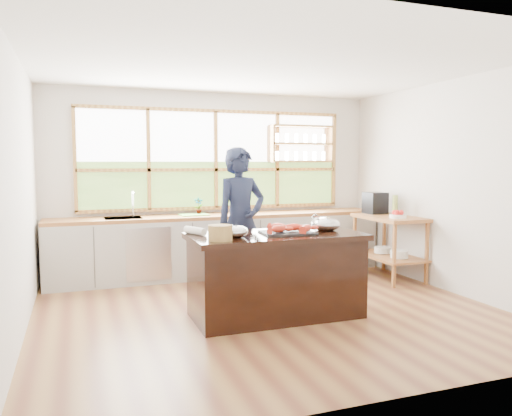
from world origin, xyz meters
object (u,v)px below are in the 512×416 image
island (276,275)px  wicker_basket (220,233)px  cook (241,222)px  espresso_machine (375,203)px

island → wicker_basket: bearing=-160.1°
cook → wicker_basket: cook is taller
island → cook: size_ratio=1.00×
island → cook: cook is taller
island → espresso_machine: bearing=33.9°
cook → wicker_basket: (-0.60, -1.18, 0.05)m
island → espresso_machine: (2.19, 1.47, 0.60)m
espresso_machine → cook: bearing=-167.6°
cook → island: bearing=-98.2°
espresso_machine → wicker_basket: espresso_machine is taller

